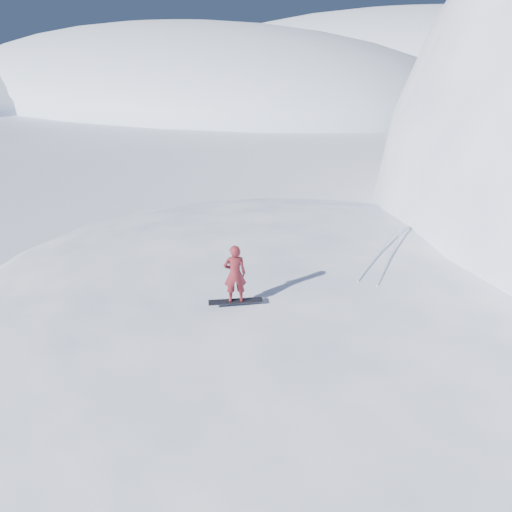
% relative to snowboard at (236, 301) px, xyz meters
% --- Properties ---
extents(ground, '(400.00, 400.00, 0.00)m').
position_rel_snowboard_xyz_m(ground, '(3.09, 0.57, -2.41)').
color(ground, white).
rests_on(ground, ground).
extents(near_ridge, '(36.00, 28.00, 4.80)m').
position_rel_snowboard_xyz_m(near_ridge, '(4.09, 3.57, -2.41)').
color(near_ridge, white).
rests_on(near_ridge, ground).
extents(far_ridge_a, '(120.00, 70.00, 28.00)m').
position_rel_snowboard_xyz_m(far_ridge_a, '(-66.91, 60.57, -2.41)').
color(far_ridge_a, white).
rests_on(far_ridge_a, ground).
extents(far_ridge_c, '(140.00, 90.00, 36.00)m').
position_rel_snowboard_xyz_m(far_ridge_c, '(-36.91, 110.57, -2.41)').
color(far_ridge_c, white).
rests_on(far_ridge_c, ground).
extents(wind_bumps, '(16.00, 14.40, 1.00)m').
position_rel_snowboard_xyz_m(wind_bumps, '(2.53, 2.69, -2.41)').
color(wind_bumps, white).
rests_on(wind_bumps, ground).
extents(snowboard, '(1.35, 1.31, 0.03)m').
position_rel_snowboard_xyz_m(snowboard, '(0.00, 0.00, 0.00)').
color(snowboard, black).
rests_on(snowboard, near_ridge).
extents(snowboarder, '(0.76, 0.75, 1.76)m').
position_rel_snowboard_xyz_m(snowboarder, '(0.00, 0.00, 0.89)').
color(snowboarder, maroon).
rests_on(snowboarder, snowboard).
extents(vapor_plume, '(10.84, 8.67, 7.59)m').
position_rel_snowboard_xyz_m(vapor_plume, '(-48.52, 36.86, -2.41)').
color(vapor_plume, white).
rests_on(vapor_plume, ground).
extents(board_tracks, '(1.46, 5.96, 0.04)m').
position_rel_snowboard_xyz_m(board_tracks, '(2.10, 6.30, 0.01)').
color(board_tracks, silver).
rests_on(board_tracks, ground).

